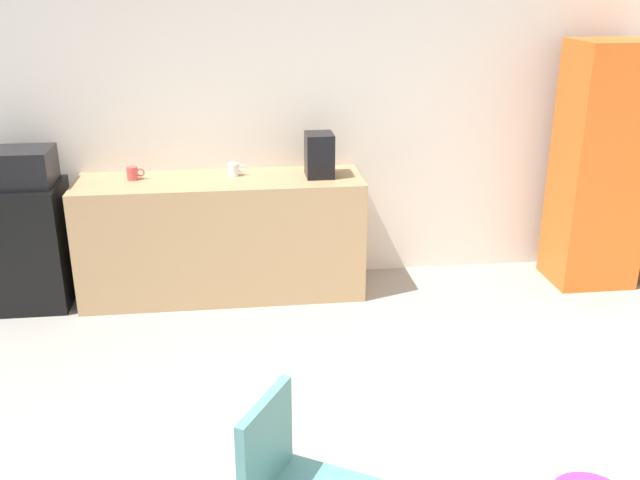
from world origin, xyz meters
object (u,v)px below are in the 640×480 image
(locker_cabinet, at_px, (600,167))
(mug_red, at_px, (234,169))
(mug_white, at_px, (133,173))
(mini_fridge, at_px, (29,245))
(mug_green, at_px, (318,168))
(chair_teal, at_px, (288,476))
(coffee_maker, at_px, (319,155))
(microwave, at_px, (17,168))

(locker_cabinet, relative_size, mug_red, 14.43)
(mug_white, bearing_deg, mini_fridge, -174.87)
(mug_green, relative_size, mug_red, 1.00)
(locker_cabinet, distance_m, chair_teal, 3.80)
(mug_green, distance_m, coffee_maker, 0.12)
(mug_red, distance_m, coffee_maker, 0.64)
(mini_fridge, height_order, mug_green, mug_green)
(mini_fridge, height_order, mug_white, mug_white)
(locker_cabinet, height_order, mug_green, locker_cabinet)
(microwave, relative_size, mug_green, 3.72)
(chair_teal, relative_size, mug_white, 6.43)
(microwave, relative_size, mug_red, 3.72)
(mini_fridge, height_order, locker_cabinet, locker_cabinet)
(mini_fridge, bearing_deg, mug_white, 5.13)
(microwave, distance_m, mug_red, 1.51)
(mug_white, bearing_deg, microwave, -174.87)
(mini_fridge, xyz_separation_m, microwave, (0.00, 0.00, 0.58))
(mug_green, distance_m, mug_red, 0.62)
(microwave, xyz_separation_m, coffee_maker, (2.13, 0.00, 0.03))
(locker_cabinet, bearing_deg, mug_green, 176.26)
(chair_teal, bearing_deg, mug_green, 80.95)
(mug_red, bearing_deg, microwave, -176.67)
(microwave, relative_size, locker_cabinet, 0.26)
(mug_white, bearing_deg, chair_teal, -73.03)
(mug_red, bearing_deg, chair_teal, -86.89)
(microwave, xyz_separation_m, mug_red, (1.50, 0.09, -0.08))
(chair_teal, distance_m, coffee_maker, 2.93)
(mug_green, xyz_separation_m, coffee_maker, (0.01, -0.04, 0.11))
(coffee_maker, bearing_deg, mug_red, 172.04)
(chair_teal, bearing_deg, mug_red, 93.11)
(mini_fridge, distance_m, coffee_maker, 2.21)
(mug_green, height_order, coffee_maker, coffee_maker)
(chair_teal, height_order, mug_white, mug_white)
(mug_white, distance_m, coffee_maker, 1.36)
(chair_teal, xyz_separation_m, mug_white, (-0.89, 2.91, 0.43))
(mini_fridge, bearing_deg, locker_cabinet, -1.34)
(locker_cabinet, distance_m, mug_green, 2.15)
(mini_fridge, xyz_separation_m, mug_green, (2.12, 0.04, 0.50))
(microwave, xyz_separation_m, locker_cabinet, (4.26, -0.10, -0.10))
(mug_red, relative_size, coffee_maker, 0.40)
(mini_fridge, relative_size, chair_teal, 1.09)
(mug_red, xyz_separation_m, coffee_maker, (0.62, -0.09, 0.11))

